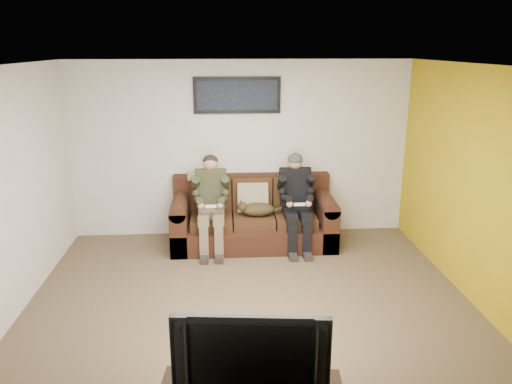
{
  "coord_description": "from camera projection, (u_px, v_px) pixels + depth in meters",
  "views": [
    {
      "loc": [
        -0.29,
        -5.02,
        2.79
      ],
      "look_at": [
        0.15,
        1.2,
        0.95
      ],
      "focal_mm": 35.0,
      "sensor_mm": 36.0,
      "label": 1
    }
  ],
  "objects": [
    {
      "name": "wall_front",
      "position": [
        271.0,
        296.0,
        3.09
      ],
      "size": [
        5.0,
        0.0,
        5.0
      ],
      "primitive_type": "plane",
      "rotation": [
        -1.57,
        0.0,
        0.0
      ],
      "color": "beige",
      "rests_on": "ground"
    },
    {
      "name": "throw_blanket",
      "position": [
        204.0,
        175.0,
        7.33
      ],
      "size": [
        0.47,
        0.23,
        0.08
      ],
      "primitive_type": "cube",
      "color": "#C6B792",
      "rests_on": "sofa"
    },
    {
      "name": "wall_right",
      "position": [
        480.0,
        188.0,
        5.41
      ],
      "size": [
        0.0,
        4.5,
        4.5
      ],
      "primitive_type": "plane",
      "rotation": [
        1.57,
        0.0,
        -1.57
      ],
      "color": "beige",
      "rests_on": "ground"
    },
    {
      "name": "accent_wall_right",
      "position": [
        479.0,
        188.0,
        5.41
      ],
      "size": [
        0.0,
        4.5,
        4.5
      ],
      "primitive_type": "plane",
      "rotation": [
        1.57,
        0.0,
        -1.57
      ],
      "color": "#B59912",
      "rests_on": "ground"
    },
    {
      "name": "television",
      "position": [
        251.0,
        348.0,
        3.53
      ],
      "size": [
        1.11,
        0.26,
        0.63
      ],
      "primitive_type": "imported",
      "rotation": [
        0.0,
        0.0,
        -0.1
      ],
      "color": "black",
      "rests_on": "tv_stand"
    },
    {
      "name": "sofa",
      "position": [
        253.0,
        219.0,
        7.27
      ],
      "size": [
        2.31,
        1.0,
        0.95
      ],
      "color": "#351A0F",
      "rests_on": "ground"
    },
    {
      "name": "throw_pillow",
      "position": [
        253.0,
        197.0,
        7.22
      ],
      "size": [
        0.44,
        0.21,
        0.44
      ],
      "primitive_type": "cube",
      "rotation": [
        -0.21,
        0.0,
        0.0
      ],
      "color": "#9C8566",
      "rests_on": "sofa"
    },
    {
      "name": "cat",
      "position": [
        257.0,
        209.0,
        7.04
      ],
      "size": [
        0.66,
        0.26,
        0.24
      ],
      "color": "#4A3B1D",
      "rests_on": "sofa"
    },
    {
      "name": "framed_poster",
      "position": [
        237.0,
        95.0,
        7.13
      ],
      "size": [
        1.25,
        0.05,
        0.52
      ],
      "color": "black",
      "rests_on": "wall_back"
    },
    {
      "name": "ceiling",
      "position": [
        250.0,
        65.0,
        4.87
      ],
      "size": [
        5.0,
        5.0,
        0.0
      ],
      "primitive_type": "plane",
      "rotation": [
        3.14,
        0.0,
        0.0
      ],
      "color": "silver",
      "rests_on": "ground"
    },
    {
      "name": "wall_back",
      "position": [
        241.0,
        150.0,
        7.39
      ],
      "size": [
        5.0,
        0.0,
        5.0
      ],
      "primitive_type": "plane",
      "rotation": [
        1.57,
        0.0,
        0.0
      ],
      "color": "beige",
      "rests_on": "ground"
    },
    {
      "name": "person_right",
      "position": [
        296.0,
        196.0,
        7.01
      ],
      "size": [
        0.51,
        0.86,
        1.33
      ],
      "color": "black",
      "rests_on": "sofa"
    },
    {
      "name": "floor",
      "position": [
        250.0,
        303.0,
        5.61
      ],
      "size": [
        5.0,
        5.0,
        0.0
      ],
      "primitive_type": "plane",
      "color": "brown",
      "rests_on": "ground"
    },
    {
      "name": "wall_left",
      "position": [
        5.0,
        198.0,
        5.07
      ],
      "size": [
        0.0,
        4.5,
        4.5
      ],
      "primitive_type": "plane",
      "rotation": [
        1.57,
        0.0,
        1.57
      ],
      "color": "beige",
      "rests_on": "ground"
    },
    {
      "name": "person_left",
      "position": [
        211.0,
        198.0,
        6.93
      ],
      "size": [
        0.51,
        0.87,
        1.32
      ],
      "color": "brown",
      "rests_on": "sofa"
    }
  ]
}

